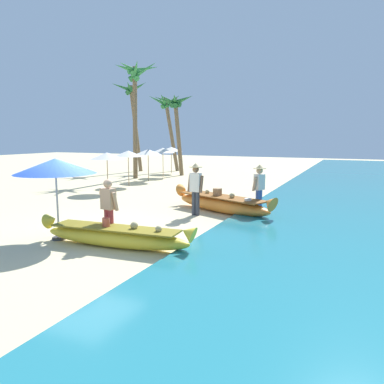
{
  "coord_description": "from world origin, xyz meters",
  "views": [
    {
      "loc": [
        6.75,
        -7.77,
        2.66
      ],
      "look_at": [
        1.92,
        2.89,
        0.9
      ],
      "focal_mm": 34.63,
      "sensor_mm": 36.0,
      "label": 1
    }
  ],
  "objects_px": {
    "patio_umbrella_large": "(55,167)",
    "palm_tree_far_behind": "(176,109)",
    "person_vendor_assistant": "(259,186)",
    "palm_tree_leaning_seaward": "(132,101)",
    "person_tourist_customer": "(109,207)",
    "palm_tree_mid_cluster": "(136,84)",
    "boat_orange_midground": "(221,203)",
    "person_vendor_hatted": "(196,185)",
    "boat_yellow_foreground": "(115,236)",
    "palm_tree_tall_inland": "(167,111)"
  },
  "relations": [
    {
      "from": "person_tourist_customer",
      "to": "palm_tree_far_behind",
      "type": "height_order",
      "value": "palm_tree_far_behind"
    },
    {
      "from": "person_tourist_customer",
      "to": "palm_tree_far_behind",
      "type": "distance_m",
      "value": 16.89
    },
    {
      "from": "palm_tree_tall_inland",
      "to": "palm_tree_far_behind",
      "type": "distance_m",
      "value": 3.65
    },
    {
      "from": "palm_tree_tall_inland",
      "to": "palm_tree_leaning_seaward",
      "type": "bearing_deg",
      "value": -149.58
    },
    {
      "from": "person_vendor_assistant",
      "to": "palm_tree_leaning_seaward",
      "type": "bearing_deg",
      "value": 136.95
    },
    {
      "from": "boat_orange_midground",
      "to": "patio_umbrella_large",
      "type": "xyz_separation_m",
      "value": [
        -2.66,
        -5.06,
        1.59
      ]
    },
    {
      "from": "person_tourist_customer",
      "to": "palm_tree_mid_cluster",
      "type": "relative_size",
      "value": 0.22
    },
    {
      "from": "boat_orange_midground",
      "to": "person_tourist_customer",
      "type": "xyz_separation_m",
      "value": [
        -1.32,
        -4.69,
        0.59
      ]
    },
    {
      "from": "palm_tree_tall_inland",
      "to": "person_vendor_hatted",
      "type": "bearing_deg",
      "value": -58.63
    },
    {
      "from": "palm_tree_far_behind",
      "to": "patio_umbrella_large",
      "type": "bearing_deg",
      "value": -73.88
    },
    {
      "from": "boat_yellow_foreground",
      "to": "patio_umbrella_large",
      "type": "distance_m",
      "value": 2.39
    },
    {
      "from": "person_vendor_hatted",
      "to": "person_tourist_customer",
      "type": "bearing_deg",
      "value": -100.41
    },
    {
      "from": "boat_yellow_foreground",
      "to": "person_vendor_hatted",
      "type": "relative_size",
      "value": 2.35
    },
    {
      "from": "boat_orange_midground",
      "to": "person_vendor_hatted",
      "type": "bearing_deg",
      "value": -125.83
    },
    {
      "from": "boat_orange_midground",
      "to": "palm_tree_leaning_seaward",
      "type": "xyz_separation_m",
      "value": [
        -11.71,
        12.28,
        5.04
      ]
    },
    {
      "from": "person_vendor_hatted",
      "to": "palm_tree_tall_inland",
      "type": "bearing_deg",
      "value": 121.37
    },
    {
      "from": "palm_tree_leaning_seaward",
      "to": "palm_tree_mid_cluster",
      "type": "xyz_separation_m",
      "value": [
        3.18,
        -4.4,
        0.51
      ]
    },
    {
      "from": "boat_orange_midground",
      "to": "person_vendor_assistant",
      "type": "distance_m",
      "value": 1.49
    },
    {
      "from": "person_vendor_hatted",
      "to": "palm_tree_leaning_seaward",
      "type": "relative_size",
      "value": 0.26
    },
    {
      "from": "palm_tree_mid_cluster",
      "to": "person_tourist_customer",
      "type": "bearing_deg",
      "value": -60.15
    },
    {
      "from": "boat_orange_midground",
      "to": "patio_umbrella_large",
      "type": "height_order",
      "value": "patio_umbrella_large"
    },
    {
      "from": "boat_orange_midground",
      "to": "palm_tree_far_behind",
      "type": "height_order",
      "value": "palm_tree_far_behind"
    },
    {
      "from": "boat_yellow_foreground",
      "to": "palm_tree_mid_cluster",
      "type": "bearing_deg",
      "value": 120.62
    },
    {
      "from": "person_vendor_assistant",
      "to": "palm_tree_leaning_seaward",
      "type": "relative_size",
      "value": 0.25
    },
    {
      "from": "boat_orange_midground",
      "to": "person_vendor_assistant",
      "type": "relative_size",
      "value": 2.52
    },
    {
      "from": "person_vendor_assistant",
      "to": "patio_umbrella_large",
      "type": "height_order",
      "value": "patio_umbrella_large"
    },
    {
      "from": "palm_tree_far_behind",
      "to": "palm_tree_leaning_seaward",
      "type": "bearing_deg",
      "value": 160.9
    },
    {
      "from": "boat_orange_midground",
      "to": "patio_umbrella_large",
      "type": "bearing_deg",
      "value": -117.69
    },
    {
      "from": "palm_tree_tall_inland",
      "to": "palm_tree_mid_cluster",
      "type": "xyz_separation_m",
      "value": [
        0.9,
        -5.74,
        1.24
      ]
    },
    {
      "from": "person_vendor_assistant",
      "to": "person_vendor_hatted",
      "type": "bearing_deg",
      "value": -153.55
    },
    {
      "from": "boat_yellow_foreground",
      "to": "person_vendor_hatted",
      "type": "height_order",
      "value": "person_vendor_hatted"
    },
    {
      "from": "palm_tree_tall_inland",
      "to": "person_vendor_assistant",
      "type": "bearing_deg",
      "value": -51.47
    },
    {
      "from": "boat_orange_midground",
      "to": "palm_tree_far_behind",
      "type": "distance_m",
      "value": 13.58
    },
    {
      "from": "person_vendor_assistant",
      "to": "person_tourist_customer",
      "type": "bearing_deg",
      "value": -118.79
    },
    {
      "from": "person_vendor_hatted",
      "to": "person_tourist_customer",
      "type": "xyz_separation_m",
      "value": [
        -0.71,
        -3.84,
        -0.12
      ]
    },
    {
      "from": "patio_umbrella_large",
      "to": "palm_tree_far_behind",
      "type": "relative_size",
      "value": 0.38
    },
    {
      "from": "boat_orange_midground",
      "to": "person_vendor_assistant",
      "type": "height_order",
      "value": "person_vendor_assistant"
    },
    {
      "from": "person_tourist_customer",
      "to": "palm_tree_leaning_seaward",
      "type": "distance_m",
      "value": 20.39
    },
    {
      "from": "person_vendor_hatted",
      "to": "palm_tree_far_behind",
      "type": "xyz_separation_m",
      "value": [
        -6.6,
        11.57,
        3.47
      ]
    },
    {
      "from": "person_vendor_hatted",
      "to": "palm_tree_far_behind",
      "type": "bearing_deg",
      "value": 119.69
    },
    {
      "from": "palm_tree_leaning_seaward",
      "to": "palm_tree_mid_cluster",
      "type": "bearing_deg",
      "value": -54.18
    },
    {
      "from": "palm_tree_mid_cluster",
      "to": "patio_umbrella_large",
      "type": "bearing_deg",
      "value": -65.56
    },
    {
      "from": "boat_yellow_foreground",
      "to": "person_vendor_hatted",
      "type": "bearing_deg",
      "value": 85.92
    },
    {
      "from": "person_vendor_hatted",
      "to": "palm_tree_tall_inland",
      "type": "height_order",
      "value": "palm_tree_tall_inland"
    },
    {
      "from": "palm_tree_tall_inland",
      "to": "palm_tree_leaning_seaward",
      "type": "relative_size",
      "value": 0.87
    },
    {
      "from": "boat_orange_midground",
      "to": "person_vendor_assistant",
      "type": "bearing_deg",
      "value": 4.67
    },
    {
      "from": "boat_orange_midground",
      "to": "person_vendor_assistant",
      "type": "xyz_separation_m",
      "value": [
        1.32,
        0.11,
        0.68
      ]
    },
    {
      "from": "person_tourist_customer",
      "to": "palm_tree_leaning_seaward",
      "type": "bearing_deg",
      "value": 121.48
    },
    {
      "from": "boat_orange_midground",
      "to": "patio_umbrella_large",
      "type": "distance_m",
      "value": 5.93
    },
    {
      "from": "person_tourist_customer",
      "to": "palm_tree_mid_cluster",
      "type": "bearing_deg",
      "value": 119.85
    }
  ]
}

